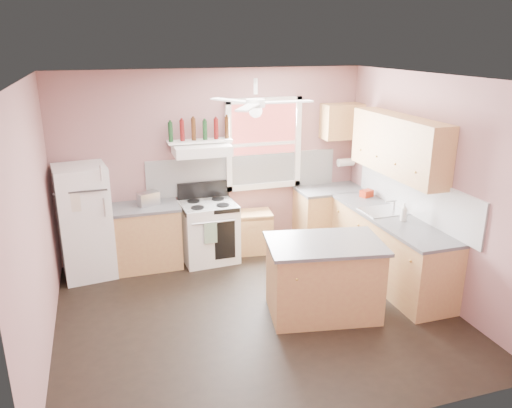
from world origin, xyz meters
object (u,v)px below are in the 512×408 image
object	(u,v)px
refrigerator	(85,222)
cart	(251,232)
island	(323,280)
toaster	(148,199)
stove	(209,232)

from	to	relation	value
refrigerator	cart	size ratio (longest dim) A/B	2.45
island	toaster	bearing A→B (deg)	142.01
toaster	island	world-z (taller)	toaster
toaster	island	distance (m)	2.69
cart	island	world-z (taller)	island
cart	island	size ratio (longest dim) A/B	0.51
refrigerator	stove	distance (m)	1.71
stove	island	bearing A→B (deg)	-66.67
toaster	cart	bearing A→B (deg)	-17.99
toaster	cart	distance (m)	1.63
refrigerator	stove	xyz separation A→B (m)	(1.67, -0.01, -0.34)
refrigerator	cart	xyz separation A→B (m)	(2.33, 0.09, -0.45)
refrigerator	island	world-z (taller)	refrigerator
stove	cart	size ratio (longest dim) A/B	1.38
toaster	island	xyz separation A→B (m)	(1.75, -1.96, -0.56)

